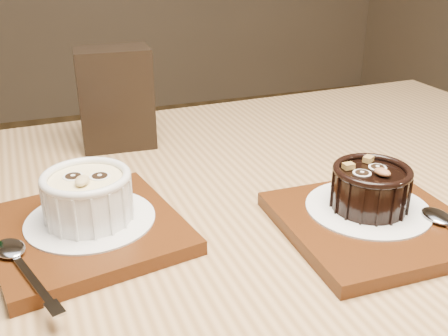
% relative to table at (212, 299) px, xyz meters
% --- Properties ---
extents(table, '(1.23, 0.84, 0.75)m').
position_rel_table_xyz_m(table, '(0.00, 0.00, 0.00)').
color(table, olive).
rests_on(table, ground).
extents(tray_left, '(0.21, 0.21, 0.01)m').
position_rel_table_xyz_m(tray_left, '(-0.12, 0.03, 0.10)').
color(tray_left, '#50260D').
rests_on(tray_left, table).
extents(doily_left, '(0.13, 0.13, 0.00)m').
position_rel_table_xyz_m(doily_left, '(-0.12, 0.03, 0.11)').
color(doily_left, white).
rests_on(doily_left, tray_left).
extents(ramekin_white, '(0.09, 0.09, 0.05)m').
position_rel_table_xyz_m(ramekin_white, '(-0.12, 0.03, 0.13)').
color(ramekin_white, white).
rests_on(ramekin_white, doily_left).
extents(spoon_left, '(0.07, 0.14, 0.01)m').
position_rel_table_xyz_m(spoon_left, '(-0.18, -0.03, 0.11)').
color(spoon_left, silver).
rests_on(spoon_left, tray_left).
extents(tray_right, '(0.18, 0.18, 0.01)m').
position_rel_table_xyz_m(tray_right, '(0.16, -0.06, 0.10)').
color(tray_right, '#50260D').
rests_on(tray_right, table).
extents(doily_right, '(0.13, 0.13, 0.00)m').
position_rel_table_xyz_m(doily_right, '(0.16, -0.04, 0.11)').
color(doily_right, white).
rests_on(doily_right, tray_right).
extents(ramekin_dark, '(0.08, 0.08, 0.05)m').
position_rel_table_xyz_m(ramekin_dark, '(0.16, -0.04, 0.13)').
color(ramekin_dark, black).
rests_on(ramekin_dark, doily_right).
extents(condiment_stand, '(0.10, 0.07, 0.14)m').
position_rel_table_xyz_m(condiment_stand, '(-0.05, 0.26, 0.16)').
color(condiment_stand, black).
rests_on(condiment_stand, table).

